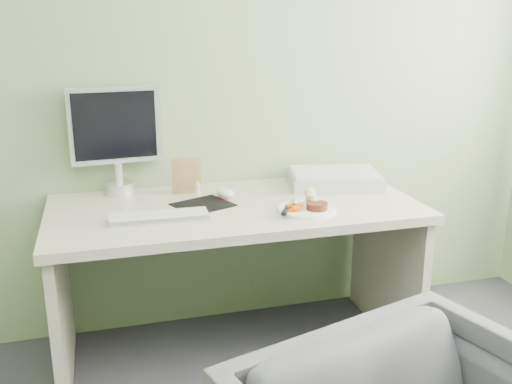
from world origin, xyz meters
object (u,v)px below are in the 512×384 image
object	(u,v)px
desk	(236,243)
plate	(307,210)
scanner	(334,180)
monitor	(116,134)

from	to	relation	value
desk	plate	distance (m)	0.37
scanner	monitor	xyz separation A→B (m)	(-1.01, 0.16, 0.25)
desk	scanner	size ratio (longest dim) A/B	3.76
desk	monitor	bearing A→B (deg)	146.81
monitor	plate	bearing A→B (deg)	-37.84
plate	monitor	xyz separation A→B (m)	(-0.75, 0.48, 0.27)
plate	monitor	world-z (taller)	monitor
scanner	monitor	size ratio (longest dim) A/B	0.86
scanner	monitor	world-z (taller)	monitor
desk	monitor	distance (m)	0.73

